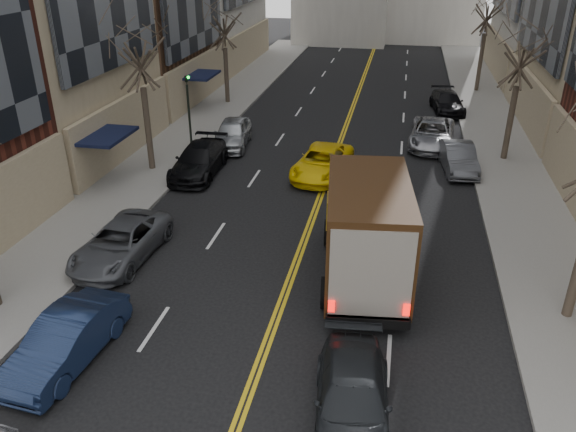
# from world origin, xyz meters

# --- Properties ---
(sidewalk_left) EXTENTS (4.00, 66.00, 0.15)m
(sidewalk_left) POSITION_xyz_m (-9.00, 27.00, 0.07)
(sidewalk_left) COLOR slate
(sidewalk_left) RESTS_ON ground
(sidewalk_right) EXTENTS (4.00, 66.00, 0.15)m
(sidewalk_right) POSITION_xyz_m (9.00, 27.00, 0.07)
(sidewalk_right) COLOR slate
(sidewalk_right) RESTS_ON ground
(tree_lf_mid) EXTENTS (3.20, 3.20, 8.91)m
(tree_lf_mid) POSITION_xyz_m (-8.80, 20.00, 6.60)
(tree_lf_mid) COLOR #382D23
(tree_lf_mid) RESTS_ON sidewalk_left
(tree_lf_far) EXTENTS (3.20, 3.20, 8.12)m
(tree_lf_far) POSITION_xyz_m (-8.80, 33.00, 6.02)
(tree_lf_far) COLOR #382D23
(tree_lf_far) RESTS_ON sidewalk_left
(tree_rt_mid) EXTENTS (3.20, 3.20, 8.32)m
(tree_rt_mid) POSITION_xyz_m (8.80, 25.00, 6.17)
(tree_rt_mid) COLOR #382D23
(tree_rt_mid) RESTS_ON sidewalk_right
(traffic_signal) EXTENTS (0.29, 0.26, 4.70)m
(traffic_signal) POSITION_xyz_m (-7.39, 22.00, 2.82)
(traffic_signal) COLOR black
(traffic_signal) RESTS_ON sidewalk_left
(ups_truck) EXTENTS (3.38, 7.07, 3.74)m
(ups_truck) POSITION_xyz_m (2.44, 12.11, 1.88)
(ups_truck) COLOR black
(ups_truck) RESTS_ON ground
(observer_sedan) EXTENTS (2.26, 4.67, 1.31)m
(observer_sedan) POSITION_xyz_m (2.68, 5.63, 0.66)
(observer_sedan) COLOR black
(observer_sedan) RESTS_ON ground
(taxi) EXTENTS (2.88, 5.16, 1.36)m
(taxi) POSITION_xyz_m (-0.30, 21.07, 0.68)
(taxi) COLOR yellow
(taxi) RESTS_ON ground
(pedestrian) EXTENTS (0.53, 0.65, 1.55)m
(pedestrian) POSITION_xyz_m (1.43, 17.25, 0.78)
(pedestrian) COLOR black
(pedestrian) RESTS_ON ground
(parked_lf_b) EXTENTS (1.87, 4.39, 1.41)m
(parked_lf_b) POSITION_xyz_m (-5.20, 6.20, 0.70)
(parked_lf_b) COLOR #121D39
(parked_lf_b) RESTS_ON ground
(parked_lf_c) EXTENTS (2.43, 4.87, 1.32)m
(parked_lf_c) POSITION_xyz_m (-6.30, 11.65, 0.66)
(parked_lf_c) COLOR #4E5055
(parked_lf_c) RESTS_ON ground
(parked_lf_d) EXTENTS (2.21, 5.06, 1.45)m
(parked_lf_d) POSITION_xyz_m (-6.30, 20.05, 0.72)
(parked_lf_d) COLOR black
(parked_lf_d) RESTS_ON ground
(parked_lf_e) EXTENTS (2.28, 4.64, 1.52)m
(parked_lf_e) POSITION_xyz_m (-5.87, 24.36, 0.76)
(parked_lf_e) COLOR #B1B5B9
(parked_lf_e) RESTS_ON ground
(parked_rt_a) EXTENTS (1.89, 4.28, 1.37)m
(parked_rt_a) POSITION_xyz_m (6.30, 23.06, 0.68)
(parked_rt_a) COLOR #44464B
(parked_rt_a) RESTS_ON ground
(parked_rt_b) EXTENTS (2.76, 5.34, 1.44)m
(parked_rt_b) POSITION_xyz_m (5.10, 26.66, 0.72)
(parked_rt_b) COLOR #919398
(parked_rt_b) RESTS_ON ground
(parked_rt_c) EXTENTS (2.44, 4.76, 1.32)m
(parked_rt_c) POSITION_xyz_m (6.30, 33.87, 0.66)
(parked_rt_c) COLOR black
(parked_rt_c) RESTS_ON ground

